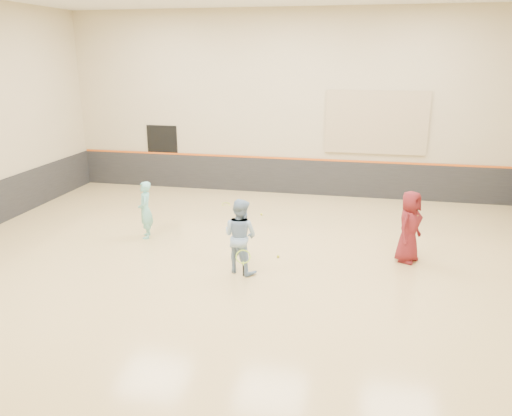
% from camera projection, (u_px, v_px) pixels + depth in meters
% --- Properties ---
extents(room, '(15.04, 12.04, 6.22)m').
position_uv_depth(room, '(250.00, 227.00, 11.33)').
color(room, tan).
rests_on(room, ground).
extents(wainscot_back, '(14.90, 0.04, 1.20)m').
position_uv_depth(wainscot_back, '(288.00, 176.00, 16.98)').
color(wainscot_back, '#232326').
rests_on(wainscot_back, floor).
extents(accent_stripe, '(14.90, 0.03, 0.06)m').
position_uv_depth(accent_stripe, '(288.00, 158.00, 16.79)').
color(accent_stripe, '#D85914').
rests_on(accent_stripe, wall_back).
extents(acoustic_panel, '(3.20, 0.08, 2.00)m').
position_uv_depth(acoustic_panel, '(376.00, 122.00, 15.85)').
color(acoustic_panel, tan).
rests_on(acoustic_panel, wall_back).
extents(doorway, '(1.10, 0.05, 2.20)m').
position_uv_depth(doorway, '(163.00, 156.00, 17.72)').
color(doorway, black).
rests_on(doorway, floor).
extents(girl, '(0.53, 0.63, 1.49)m').
position_uv_depth(girl, '(145.00, 210.00, 12.82)').
color(girl, '#77CECA').
rests_on(girl, floor).
extents(instructor, '(0.99, 0.90, 1.65)m').
position_uv_depth(instructor, '(240.00, 236.00, 10.74)').
color(instructor, '#83A4CB').
rests_on(instructor, floor).
extents(young_man, '(0.85, 0.97, 1.67)m').
position_uv_depth(young_man, '(409.00, 227.00, 11.30)').
color(young_man, maroon).
rests_on(young_man, floor).
extents(held_racket, '(0.52, 0.52, 0.53)m').
position_uv_depth(held_racket, '(243.00, 257.00, 10.42)').
color(held_racket, '#A9D72F').
rests_on(held_racket, instructor).
extents(spare_racket, '(0.60, 0.60, 0.15)m').
position_uv_depth(spare_racket, '(226.00, 203.00, 15.81)').
color(spare_racket, '#B1CF2D').
rests_on(spare_racket, floor).
extents(ball_under_racket, '(0.07, 0.07, 0.07)m').
position_uv_depth(ball_under_racket, '(278.00, 256.00, 11.70)').
color(ball_under_racket, gold).
rests_on(ball_under_racket, floor).
extents(ball_in_hand, '(0.07, 0.07, 0.07)m').
position_uv_depth(ball_in_hand, '(417.00, 216.00, 11.14)').
color(ball_in_hand, gold).
rests_on(ball_in_hand, young_man).
extents(ball_beside_spare, '(0.07, 0.07, 0.07)m').
position_uv_depth(ball_beside_spare, '(261.00, 214.00, 14.78)').
color(ball_beside_spare, yellow).
rests_on(ball_beside_spare, floor).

